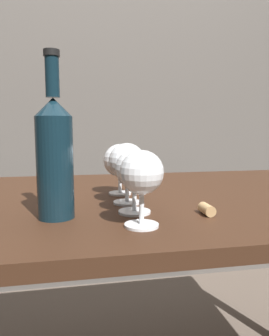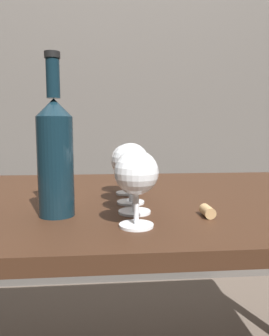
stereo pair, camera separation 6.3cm
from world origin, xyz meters
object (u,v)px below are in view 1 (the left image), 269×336
wine_bottle (55,155)px  cork (207,209)px  wine_glass_pinot (142,174)px  wine_glass_white (134,170)px  wine_glass_port (120,162)px  wine_glass_cabernet (127,162)px

wine_bottle → cork: size_ratio=7.52×
wine_glass_pinot → wine_glass_white: (0.00, 0.09, -0.01)m
wine_glass_port → wine_bottle: size_ratio=0.42×
wine_glass_white → wine_glass_port: 0.19m
wine_glass_port → cork: wine_glass_port is taller
wine_glass_cabernet → cork: size_ratio=3.35×
wine_glass_cabernet → cork: bearing=-41.6°
wine_bottle → wine_glass_port: bearing=52.1°
wine_glass_white → wine_glass_cabernet: 0.09m
wine_glass_white → wine_bottle: size_ratio=0.42×
wine_glass_cabernet → wine_glass_port: (-0.00, 0.11, -0.01)m
wine_glass_pinot → wine_bottle: wine_bottle is taller
wine_glass_white → wine_glass_pinot: bearing=-93.0°
wine_glass_port → cork: size_ratio=3.17×
wine_glass_pinot → wine_glass_port: size_ratio=1.02×
wine_glass_cabernet → wine_bottle: bearing=-149.4°
wine_glass_white → wine_glass_cabernet: wine_glass_cabernet is taller
wine_glass_cabernet → wine_glass_pinot: bearing=-91.1°
wine_glass_pinot → wine_glass_cabernet: (0.00, 0.18, 0.00)m
cork → wine_glass_port: bearing=121.7°
wine_glass_cabernet → cork: (0.14, -0.13, -0.08)m
wine_glass_white → wine_glass_cabernet: bearing=91.0°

